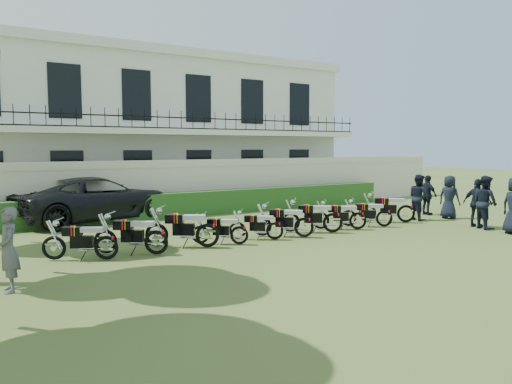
{
  "coord_description": "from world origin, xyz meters",
  "views": [
    {
      "loc": [
        -9.12,
        -11.37,
        2.87
      ],
      "look_at": [
        -0.16,
        2.45,
        1.35
      ],
      "focal_mm": 35.0,
      "sensor_mm": 36.0,
      "label": 1
    }
  ],
  "objects_px": {
    "motorcycle_5": "(304,222)",
    "officer_4": "(419,197)",
    "motorcycle_3": "(239,231)",
    "officer_2": "(477,203)",
    "officer_1": "(485,202)",
    "motorcycle_7": "(358,217)",
    "motorcycle_6": "(333,218)",
    "motorcycle_0": "(106,242)",
    "motorcycle_8": "(384,214)",
    "motorcycle_1": "(156,236)",
    "motorcycle_2": "(207,229)",
    "motorcycle_9": "(406,209)",
    "officer_3": "(449,197)",
    "motorcycle_4": "(275,227)",
    "officer_5": "(427,195)",
    "suv": "(96,199)",
    "inspector": "(8,250)"
  },
  "relations": [
    {
      "from": "motorcycle_9",
      "to": "officer_4",
      "type": "xyz_separation_m",
      "value": [
        1.02,
        0.27,
        0.37
      ]
    },
    {
      "from": "motorcycle_5",
      "to": "officer_4",
      "type": "relative_size",
      "value": 0.82
    },
    {
      "from": "inspector",
      "to": "officer_4",
      "type": "height_order",
      "value": "officer_4"
    },
    {
      "from": "motorcycle_6",
      "to": "motorcycle_7",
      "type": "height_order",
      "value": "motorcycle_6"
    },
    {
      "from": "officer_2",
      "to": "officer_4",
      "type": "xyz_separation_m",
      "value": [
        -0.35,
        2.26,
        0.03
      ]
    },
    {
      "from": "motorcycle_3",
      "to": "officer_5",
      "type": "distance_m",
      "value": 9.98
    },
    {
      "from": "motorcycle_1",
      "to": "suv",
      "type": "height_order",
      "value": "suv"
    },
    {
      "from": "suv",
      "to": "officer_5",
      "type": "xyz_separation_m",
      "value": [
        12.09,
        -5.82,
        -0.02
      ]
    },
    {
      "from": "motorcycle_1",
      "to": "officer_1",
      "type": "distance_m",
      "value": 11.44
    },
    {
      "from": "officer_2",
      "to": "officer_1",
      "type": "bearing_deg",
      "value": 156.57
    },
    {
      "from": "motorcycle_2",
      "to": "motorcycle_7",
      "type": "bearing_deg",
      "value": -54.42
    },
    {
      "from": "motorcycle_0",
      "to": "motorcycle_8",
      "type": "xyz_separation_m",
      "value": [
        9.8,
        -0.17,
        -0.02
      ]
    },
    {
      "from": "officer_1",
      "to": "officer_5",
      "type": "relative_size",
      "value": 1.11
    },
    {
      "from": "officer_3",
      "to": "motorcycle_4",
      "type": "bearing_deg",
      "value": 78.93
    },
    {
      "from": "motorcycle_6",
      "to": "motorcycle_8",
      "type": "distance_m",
      "value": 2.37
    },
    {
      "from": "motorcycle_7",
      "to": "officer_5",
      "type": "relative_size",
      "value": 0.92
    },
    {
      "from": "officer_1",
      "to": "officer_2",
      "type": "xyz_separation_m",
      "value": [
        0.08,
        0.34,
        -0.07
      ]
    },
    {
      "from": "motorcycle_4",
      "to": "motorcycle_8",
      "type": "xyz_separation_m",
      "value": [
        4.68,
        -0.1,
        0.04
      ]
    },
    {
      "from": "motorcycle_0",
      "to": "motorcycle_9",
      "type": "bearing_deg",
      "value": -57.96
    },
    {
      "from": "motorcycle_5",
      "to": "motorcycle_9",
      "type": "distance_m",
      "value": 5.11
    },
    {
      "from": "inspector",
      "to": "officer_1",
      "type": "distance_m",
      "value": 14.91
    },
    {
      "from": "motorcycle_0",
      "to": "motorcycle_5",
      "type": "bearing_deg",
      "value": -60.69
    },
    {
      "from": "motorcycle_9",
      "to": "suv",
      "type": "height_order",
      "value": "suv"
    },
    {
      "from": "motorcycle_6",
      "to": "officer_5",
      "type": "xyz_separation_m",
      "value": [
        6.29,
        1.19,
        0.32
      ]
    },
    {
      "from": "suv",
      "to": "officer_3",
      "type": "bearing_deg",
      "value": -133.44
    },
    {
      "from": "motorcycle_9",
      "to": "officer_3",
      "type": "height_order",
      "value": "officer_3"
    },
    {
      "from": "motorcycle_8",
      "to": "officer_2",
      "type": "height_order",
      "value": "officer_2"
    },
    {
      "from": "officer_1",
      "to": "officer_3",
      "type": "relative_size",
      "value": 1.08
    },
    {
      "from": "motorcycle_7",
      "to": "inspector",
      "type": "xyz_separation_m",
      "value": [
        -10.99,
        -1.57,
        0.38
      ]
    },
    {
      "from": "motorcycle_4",
      "to": "suv",
      "type": "height_order",
      "value": "suv"
    },
    {
      "from": "officer_1",
      "to": "inspector",
      "type": "bearing_deg",
      "value": 107.48
    },
    {
      "from": "motorcycle_4",
      "to": "motorcycle_0",
      "type": "bearing_deg",
      "value": 126.98
    },
    {
      "from": "motorcycle_0",
      "to": "officer_2",
      "type": "distance_m",
      "value": 12.74
    },
    {
      "from": "inspector",
      "to": "officer_2",
      "type": "relative_size",
      "value": 0.98
    },
    {
      "from": "suv",
      "to": "officer_1",
      "type": "relative_size",
      "value": 3.32
    },
    {
      "from": "inspector",
      "to": "officer_4",
      "type": "relative_size",
      "value": 0.94
    },
    {
      "from": "motorcycle_5",
      "to": "motorcycle_6",
      "type": "distance_m",
      "value": 1.33
    },
    {
      "from": "motorcycle_0",
      "to": "motorcycle_5",
      "type": "relative_size",
      "value": 1.14
    },
    {
      "from": "motorcycle_8",
      "to": "motorcycle_1",
      "type": "bearing_deg",
      "value": 127.35
    },
    {
      "from": "motorcycle_0",
      "to": "motorcycle_5",
      "type": "xyz_separation_m",
      "value": [
        6.11,
        -0.26,
        0.01
      ]
    },
    {
      "from": "motorcycle_1",
      "to": "officer_3",
      "type": "bearing_deg",
      "value": -51.32
    },
    {
      "from": "motorcycle_2",
      "to": "motorcycle_3",
      "type": "height_order",
      "value": "motorcycle_2"
    },
    {
      "from": "motorcycle_3",
      "to": "officer_2",
      "type": "relative_size",
      "value": 0.79
    },
    {
      "from": "motorcycle_2",
      "to": "officer_1",
      "type": "bearing_deg",
      "value": -66.89
    },
    {
      "from": "suv",
      "to": "officer_2",
      "type": "height_order",
      "value": "officer_2"
    },
    {
      "from": "motorcycle_7",
      "to": "motorcycle_6",
      "type": "bearing_deg",
      "value": 127.77
    },
    {
      "from": "motorcycle_4",
      "to": "suv",
      "type": "distance_m",
      "value": 7.81
    },
    {
      "from": "motorcycle_0",
      "to": "motorcycle_2",
      "type": "xyz_separation_m",
      "value": [
        2.84,
        -0.01,
        0.05
      ]
    },
    {
      "from": "motorcycle_0",
      "to": "officer_5",
      "type": "height_order",
      "value": "officer_5"
    },
    {
      "from": "motorcycle_8",
      "to": "officer_3",
      "type": "xyz_separation_m",
      "value": [
        3.77,
        0.1,
        0.4
      ]
    }
  ]
}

